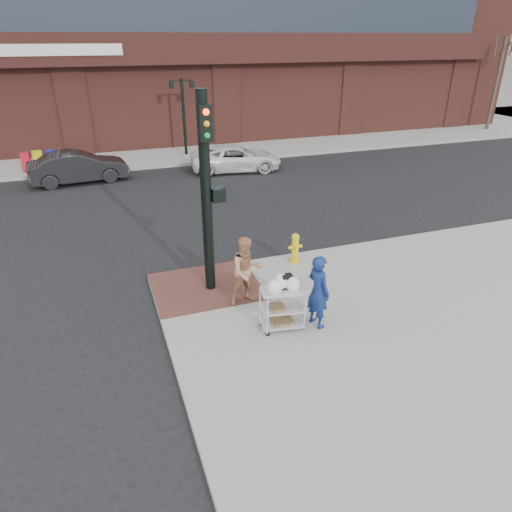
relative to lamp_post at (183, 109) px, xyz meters
name	(u,v)px	position (x,y,z in m)	size (l,w,h in m)	color
ground	(238,304)	(-2.00, -16.00, -2.62)	(220.00, 220.00, 0.00)	black
sidewalk_far	(262,108)	(10.50, 16.00, -2.54)	(65.00, 36.00, 0.15)	gray
brick_curb_ramp	(206,286)	(-2.60, -15.10, -2.46)	(2.80, 2.40, 0.01)	brown
filler_block	(470,8)	(38.00, 22.00, 6.38)	(14.00, 20.00, 18.00)	slate
bare_tree_a	(507,34)	(22.00, 0.50, 3.65)	(1.80, 1.80, 7.20)	#382B21
lamp_post	(183,109)	(0.00, 0.00, 0.00)	(1.32, 0.22, 4.00)	black
traffic_signal_pole	(207,191)	(-2.48, -15.23, 0.21)	(0.61, 0.51, 5.00)	black
woman_blue	(318,291)	(-0.63, -17.68, -1.59)	(0.64, 0.42, 1.75)	navy
pedestrian_tan	(247,271)	(-1.82, -16.22, -1.59)	(0.86, 0.67, 1.76)	#B17853
sedan_dark	(79,167)	(-5.67, -3.29, -1.89)	(1.53, 4.39, 1.45)	black
minivan_white	(236,158)	(1.78, -3.75, -1.99)	(2.08, 4.52, 1.26)	white
utility_cart	(282,305)	(-1.42, -17.53, -1.87)	(1.03, 0.69, 1.33)	#B2B2B8
fire_hydrant	(295,247)	(0.23, -14.53, -2.01)	(0.42, 0.30, 0.90)	gold
newsbox_red	(26,162)	(-8.09, -1.07, -1.99)	(0.40, 0.36, 0.96)	red
newsbox_yellow	(38,162)	(-7.53, -1.30, -1.95)	(0.43, 0.39, 1.03)	yellow
newsbox_blue	(52,160)	(-6.96, -0.96, -1.99)	(0.40, 0.36, 0.95)	#191BA4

